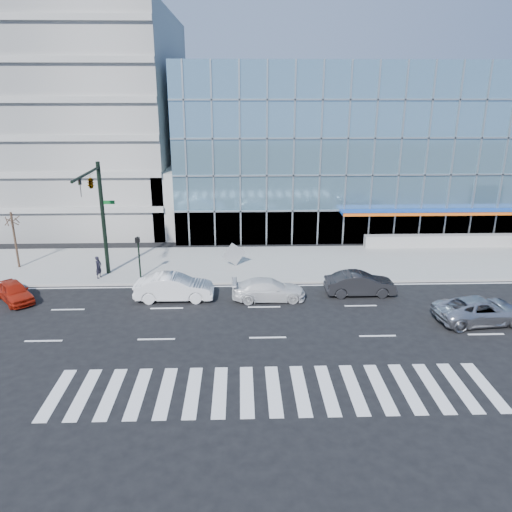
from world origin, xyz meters
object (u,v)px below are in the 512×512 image
(traffic_signal, at_px, (95,195))
(pedestrian, at_px, (99,267))
(red_sedan, at_px, (14,292))
(silver_suv, at_px, (481,310))
(dark_sedan, at_px, (360,284))
(ped_signal_post, at_px, (138,251))
(street_tree_near, at_px, (12,220))
(white_suv, at_px, (269,290))
(white_sedan, at_px, (174,287))
(tilted_panel, at_px, (234,254))

(traffic_signal, bearing_deg, pedestrian, 131.10)
(red_sedan, bearing_deg, traffic_signal, -7.73)
(silver_suv, relative_size, dark_sedan, 1.17)
(ped_signal_post, relative_size, red_sedan, 0.80)
(street_tree_near, height_order, white_suv, street_tree_near)
(white_sedan, height_order, red_sedan, white_sedan)
(ped_signal_post, bearing_deg, white_suv, -23.05)
(dark_sedan, bearing_deg, red_sedan, 90.39)
(white_sedan, height_order, tilted_panel, tilted_panel)
(traffic_signal, xyz_separation_m, silver_suv, (23.33, -7.05, -5.43))
(silver_suv, xyz_separation_m, pedestrian, (-23.72, 7.49, 0.21))
(traffic_signal, distance_m, dark_sedan, 18.37)
(white_suv, relative_size, white_sedan, 0.94)
(traffic_signal, distance_m, white_suv, 13.04)
(ped_signal_post, relative_size, white_sedan, 0.60)
(white_sedan, bearing_deg, dark_sedan, -87.87)
(traffic_signal, height_order, red_sedan, traffic_signal)
(white_suv, distance_m, red_sedan, 16.09)
(ped_signal_post, relative_size, pedestrian, 1.89)
(street_tree_near, distance_m, white_suv, 19.64)
(traffic_signal, distance_m, ped_signal_post, 4.75)
(ped_signal_post, bearing_deg, white_sedan, -51.42)
(red_sedan, bearing_deg, dark_sedan, -40.16)
(pedestrian, bearing_deg, street_tree_near, 89.31)
(pedestrian, bearing_deg, ped_signal_post, -71.43)
(silver_suv, distance_m, white_suv, 12.55)
(red_sedan, bearing_deg, ped_signal_post, -15.30)
(silver_suv, relative_size, pedestrian, 3.34)
(street_tree_near, relative_size, white_sedan, 0.85)
(silver_suv, bearing_deg, pedestrian, 66.00)
(traffic_signal, height_order, street_tree_near, traffic_signal)
(red_sedan, bearing_deg, white_suv, -42.00)
(ped_signal_post, height_order, red_sedan, ped_signal_post)
(white_suv, xyz_separation_m, white_sedan, (-6.00, 0.21, 0.14))
(pedestrian, bearing_deg, white_sedan, -102.43)
(dark_sedan, xyz_separation_m, tilted_panel, (-8.26, 5.46, 0.31))
(white_sedan, bearing_deg, pedestrian, 57.82)
(street_tree_near, bearing_deg, silver_suv, -18.22)
(traffic_signal, xyz_separation_m, white_sedan, (5.33, -3.18, -5.34))
(street_tree_near, relative_size, red_sedan, 1.13)
(white_sedan, distance_m, tilted_panel, 6.96)
(traffic_signal, height_order, white_suv, traffic_signal)
(white_suv, bearing_deg, silver_suv, -108.26)
(white_sedan, bearing_deg, ped_signal_post, 38.75)
(ped_signal_post, height_order, pedestrian, ped_signal_post)
(pedestrian, xyz_separation_m, tilted_panel, (9.46, 2.25, 0.11))
(ped_signal_post, bearing_deg, traffic_signal, -171.48)
(white_suv, bearing_deg, pedestrian, 70.65)
(street_tree_near, xyz_separation_m, pedestrian, (6.62, -2.49, -2.84))
(traffic_signal, relative_size, dark_sedan, 1.76)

